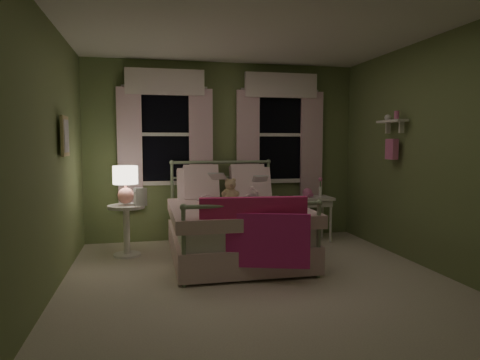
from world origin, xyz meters
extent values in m
plane|color=silver|center=(0.00, 0.00, 0.00)|extent=(4.20, 4.20, 0.00)
plane|color=white|center=(0.00, 0.00, 2.60)|extent=(4.20, 4.20, 0.00)
plane|color=#6F824E|center=(0.00, 2.10, 1.30)|extent=(4.00, 0.00, 4.00)
plane|color=#6F824E|center=(0.00, -2.10, 1.30)|extent=(4.00, 0.00, 4.00)
plane|color=#6F824E|center=(-2.00, 0.00, 1.30)|extent=(0.00, 4.20, 4.20)
plane|color=#6F824E|center=(2.00, 0.00, 1.30)|extent=(0.00, 4.20, 4.20)
cube|color=white|center=(-0.06, 0.98, 0.42)|extent=(1.44, 1.94, 0.26)
cube|color=white|center=(-0.06, 0.98, 0.18)|extent=(1.54, 2.02, 0.30)
cube|color=white|center=(-0.06, 0.83, 0.60)|extent=(1.58, 1.75, 0.14)
cylinder|color=#9EB793|center=(-0.75, 0.98, 0.30)|extent=(0.04, 1.90, 0.04)
cylinder|color=#9EB793|center=(0.63, 0.98, 0.30)|extent=(0.04, 1.90, 0.04)
cylinder|color=#9EB793|center=(-0.77, 1.95, 0.57)|extent=(0.04, 0.04, 1.15)
cylinder|color=#9EB793|center=(0.65, 1.95, 0.57)|extent=(0.04, 0.04, 1.15)
sphere|color=#9EB793|center=(-0.77, 1.95, 1.15)|extent=(0.07, 0.07, 0.07)
sphere|color=#9EB793|center=(0.65, 1.95, 1.15)|extent=(0.07, 0.07, 0.07)
cylinder|color=#9EB793|center=(-0.06, 1.95, 1.15)|extent=(1.42, 0.04, 0.04)
cylinder|color=#9EB793|center=(-0.06, 1.95, 0.93)|extent=(1.38, 0.03, 0.03)
cylinder|color=#9EB793|center=(-0.77, 0.01, 0.40)|extent=(0.04, 0.04, 0.80)
cylinder|color=#9EB793|center=(0.65, 0.01, 0.40)|extent=(0.04, 0.04, 0.80)
sphere|color=#9EB793|center=(-0.77, 0.01, 0.80)|extent=(0.07, 0.07, 0.07)
sphere|color=#9EB793|center=(0.65, 0.01, 0.80)|extent=(0.07, 0.07, 0.07)
cylinder|color=#9EB793|center=(-0.06, 0.01, 0.80)|extent=(1.42, 0.04, 0.04)
cube|color=white|center=(-0.44, 1.68, 0.80)|extent=(0.55, 0.32, 0.57)
cube|color=white|center=(0.32, 1.68, 0.80)|extent=(0.55, 0.32, 0.57)
cube|color=white|center=(-0.39, 1.68, 0.88)|extent=(0.48, 0.30, 0.51)
cube|color=white|center=(0.27, 1.68, 0.88)|extent=(0.48, 0.30, 0.51)
cube|color=#E72D75|center=(-0.06, 0.01, 0.72)|extent=(1.10, 0.20, 0.32)
cube|color=#E92D97|center=(-0.06, -0.06, 0.45)|extent=(1.06, 0.37, 0.55)
imported|color=#F7D1DD|center=(-0.34, 1.43, 0.96)|extent=(0.32, 0.24, 0.77)
imported|color=#F7D1DD|center=(0.22, 1.43, 0.93)|extent=(0.39, 0.32, 0.73)
imported|color=beige|center=(-0.34, 1.18, 0.96)|extent=(0.23, 0.18, 0.26)
imported|color=beige|center=(0.22, 1.18, 0.92)|extent=(0.21, 0.14, 0.26)
sphere|color=tan|center=(-0.06, 1.28, 0.75)|extent=(0.20, 0.20, 0.20)
sphere|color=tan|center=(-0.06, 1.26, 0.89)|extent=(0.14, 0.14, 0.14)
sphere|color=tan|center=(-0.11, 1.26, 0.95)|extent=(0.06, 0.06, 0.06)
sphere|color=tan|center=(-0.02, 1.26, 0.95)|extent=(0.06, 0.06, 0.06)
sphere|color=tan|center=(-0.14, 1.25, 0.77)|extent=(0.08, 0.08, 0.08)
sphere|color=tan|center=(0.02, 1.25, 0.77)|extent=(0.08, 0.08, 0.08)
sphere|color=#8C6B51|center=(-0.06, 1.20, 0.89)|extent=(0.05, 0.05, 0.05)
cylinder|color=white|center=(-1.38, 1.33, 0.63)|extent=(0.46, 0.46, 0.04)
cylinder|color=white|center=(-1.38, 1.33, 0.32)|extent=(0.08, 0.08, 0.60)
cylinder|color=white|center=(-1.38, 1.33, 0.01)|extent=(0.34, 0.34, 0.03)
sphere|color=#FFA296|center=(-1.38, 1.33, 0.77)|extent=(0.20, 0.20, 0.20)
cylinder|color=pink|center=(-1.38, 1.33, 0.89)|extent=(0.03, 0.03, 0.12)
cylinder|color=#FFEAC6|center=(-1.38, 1.33, 1.03)|extent=(0.31, 0.31, 0.23)
imported|color=beige|center=(-1.28, 1.25, 0.66)|extent=(0.21, 0.25, 0.02)
cube|color=white|center=(1.24, 1.61, 0.63)|extent=(0.50, 0.40, 0.04)
cube|color=white|center=(1.24, 1.61, 0.56)|extent=(0.44, 0.34, 0.08)
cylinder|color=white|center=(1.04, 1.46, 0.31)|extent=(0.04, 0.04, 0.60)
cylinder|color=white|center=(1.44, 1.46, 0.31)|extent=(0.04, 0.04, 0.60)
cylinder|color=white|center=(1.04, 1.76, 0.31)|extent=(0.04, 0.04, 0.60)
cylinder|color=white|center=(1.44, 1.76, 0.31)|extent=(0.04, 0.04, 0.60)
sphere|color=pink|center=(1.14, 1.61, 0.71)|extent=(0.14, 0.14, 0.14)
cube|color=pink|center=(1.14, 1.52, 0.69)|extent=(0.11, 0.07, 0.04)
cylinder|color=white|center=(1.36, 1.66, 0.72)|extent=(0.05, 0.05, 0.14)
cylinder|color=#4C7F3F|center=(1.36, 1.66, 0.83)|extent=(0.01, 0.01, 0.12)
sphere|color=pink|center=(1.36, 1.66, 0.90)|extent=(0.06, 0.06, 0.06)
cube|color=black|center=(-0.85, 2.08, 1.55)|extent=(0.76, 0.02, 1.35)
cube|color=white|center=(-0.85, 2.06, 2.25)|extent=(0.84, 0.05, 0.06)
cube|color=white|center=(-0.85, 2.06, 0.85)|extent=(0.84, 0.05, 0.06)
cube|color=white|center=(-1.25, 2.06, 1.55)|extent=(0.06, 0.05, 1.40)
cube|color=white|center=(-0.45, 2.06, 1.55)|extent=(0.06, 0.05, 1.40)
cube|color=white|center=(-0.85, 2.06, 1.55)|extent=(0.76, 0.04, 0.05)
cube|color=white|center=(-1.35, 2.02, 1.35)|extent=(0.34, 0.06, 1.70)
cube|color=silver|center=(-0.35, 2.02, 1.35)|extent=(0.34, 0.06, 1.70)
cube|color=white|center=(-0.85, 2.00, 2.28)|extent=(1.10, 0.08, 0.36)
cylinder|color=white|center=(-0.85, 2.04, 2.22)|extent=(1.20, 0.03, 0.03)
cube|color=black|center=(0.85, 2.08, 1.55)|extent=(0.76, 0.02, 1.35)
cube|color=white|center=(0.85, 2.06, 2.25)|extent=(0.84, 0.05, 0.06)
cube|color=white|center=(0.85, 2.06, 0.85)|extent=(0.84, 0.05, 0.06)
cube|color=white|center=(0.45, 2.06, 1.55)|extent=(0.06, 0.05, 1.40)
cube|color=white|center=(1.25, 2.06, 1.55)|extent=(0.06, 0.05, 1.40)
cube|color=white|center=(0.85, 2.06, 1.55)|extent=(0.76, 0.04, 0.05)
cube|color=silver|center=(0.35, 2.02, 1.35)|extent=(0.34, 0.06, 1.70)
cube|color=silver|center=(1.35, 2.02, 1.35)|extent=(0.34, 0.06, 1.70)
cube|color=white|center=(0.85, 2.00, 2.28)|extent=(1.10, 0.08, 0.36)
cylinder|color=white|center=(0.85, 2.04, 2.22)|extent=(1.20, 0.03, 0.03)
cube|color=white|center=(1.89, 0.70, 1.70)|extent=(0.15, 0.50, 0.03)
cube|color=white|center=(1.93, 0.55, 1.62)|extent=(0.06, 0.03, 0.14)
cube|color=white|center=(1.93, 0.85, 1.62)|extent=(0.06, 0.03, 0.14)
cylinder|color=pink|center=(1.89, 0.60, 1.77)|extent=(0.06, 0.06, 0.10)
sphere|color=white|center=(1.89, 0.80, 1.75)|extent=(0.08, 0.08, 0.08)
cube|color=pink|center=(1.90, 0.70, 1.35)|extent=(0.08, 0.18, 0.26)
cube|color=beige|center=(-1.95, 0.60, 1.50)|extent=(0.03, 0.32, 0.42)
cube|color=silver|center=(-1.94, 0.60, 1.50)|extent=(0.01, 0.25, 0.34)
camera|label=1|loc=(-1.11, -4.16, 1.43)|focal=32.00mm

